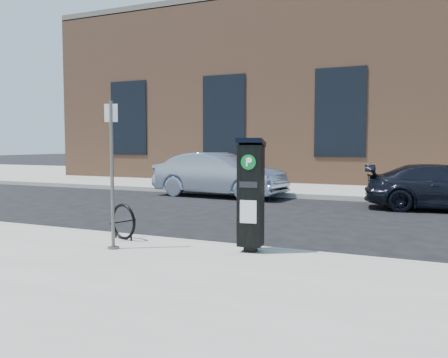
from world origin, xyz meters
The scene contains 10 objects.
ground centered at (0.00, 0.00, 0.00)m, with size 120.00×120.00×0.00m, color black.
sidewalk_far centered at (0.00, 14.00, 0.07)m, with size 60.00×12.00×0.15m, color gray.
curb_near centered at (0.00, -0.02, 0.07)m, with size 60.00×0.12×0.16m, color #9E9B93.
curb_far centered at (0.00, 8.02, 0.07)m, with size 60.00×0.12×0.16m, color #9E9B93.
building centered at (0.00, 17.00, 4.15)m, with size 28.00×10.05×8.25m.
parking_kiosk centered at (1.02, -0.35, 1.02)m, with size 0.43×0.39×1.70m.
sign_pole centered at (-0.98, -1.05, 1.27)m, with size 0.19×0.18×2.26m.
bike_rack centered at (-1.27, -0.40, 0.45)m, with size 0.61×0.21×0.61m.
car_silver centered at (-3.10, 7.40, 0.74)m, with size 1.56×4.47×1.47m, color gray.
car_dark centered at (3.80, 6.91, 0.61)m, with size 1.71×4.21×1.22m, color black.
Camera 1 is at (3.54, -6.92, 1.76)m, focal length 38.00 mm.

